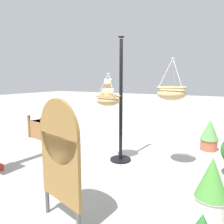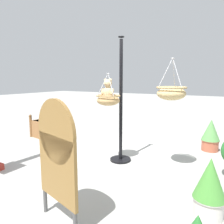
% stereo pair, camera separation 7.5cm
% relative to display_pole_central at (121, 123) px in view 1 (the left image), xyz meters
% --- Properties ---
extents(ground_plane, '(40.00, 40.00, 0.00)m').
position_rel_display_pole_central_xyz_m(ground_plane, '(0.17, -0.04, -0.80)').
color(ground_plane, '#9E9E99').
extents(display_pole_central, '(0.44, 0.44, 2.54)m').
position_rel_display_pole_central_xyz_m(display_pole_central, '(0.00, 0.00, 0.00)').
color(display_pole_central, black).
rests_on(display_pole_central, ground).
extents(hanging_basket_with_teddy, '(0.48, 0.48, 0.63)m').
position_rel_display_pole_central_xyz_m(hanging_basket_with_teddy, '(0.15, 0.25, 0.51)').
color(hanging_basket_with_teddy, tan).
extents(teddy_bear, '(0.28, 0.25, 0.41)m').
position_rel_display_pole_central_xyz_m(teddy_bear, '(0.15, 0.27, 0.69)').
color(teddy_bear, tan).
extents(hanging_basket_left_high, '(0.53, 0.53, 0.74)m').
position_rel_display_pole_central_xyz_m(hanging_basket_left_high, '(-1.03, 0.04, 0.67)').
color(hanging_basket_left_high, tan).
extents(wooden_planter_box, '(0.85, 0.88, 0.68)m').
position_rel_display_pole_central_xyz_m(wooden_planter_box, '(2.83, -0.63, -0.53)').
color(wooden_planter_box, olive).
rests_on(wooden_planter_box, ground).
extents(potted_plant_flowering_red, '(0.39, 0.39, 0.77)m').
position_rel_display_pole_central_xyz_m(potted_plant_flowering_red, '(-1.84, 1.14, -0.41)').
color(potted_plant_flowering_red, beige).
rests_on(potted_plant_flowering_red, ground).
extents(potted_plant_small_succulent, '(0.42, 0.42, 0.77)m').
position_rel_display_pole_central_xyz_m(potted_plant_small_succulent, '(-1.57, -1.66, -0.41)').
color(potted_plant_small_succulent, '#AD563D').
rests_on(potted_plant_small_succulent, ground).
extents(display_sign_board, '(0.73, 0.24, 1.50)m').
position_rel_display_pole_central_xyz_m(display_sign_board, '(-0.32, 2.17, 0.08)').
color(display_sign_board, olive).
rests_on(display_sign_board, ground).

